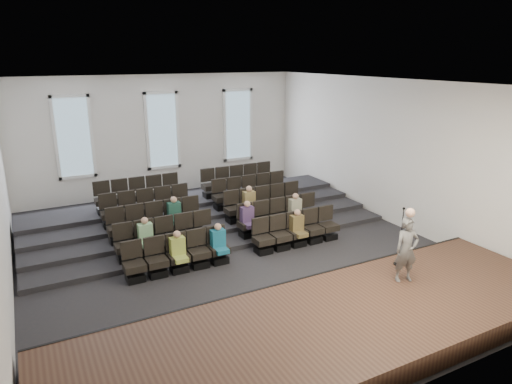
% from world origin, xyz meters
% --- Properties ---
extents(ground, '(14.00, 14.00, 0.00)m').
position_xyz_m(ground, '(0.00, 0.00, 0.00)').
color(ground, black).
rests_on(ground, ground).
extents(ceiling, '(12.00, 14.00, 0.02)m').
position_xyz_m(ceiling, '(0.00, 0.00, 5.01)').
color(ceiling, white).
rests_on(ceiling, ground).
extents(wall_back, '(12.00, 0.04, 5.00)m').
position_xyz_m(wall_back, '(0.00, 7.02, 2.50)').
color(wall_back, silver).
rests_on(wall_back, ground).
extents(wall_front, '(12.00, 0.04, 5.00)m').
position_xyz_m(wall_front, '(0.00, -7.02, 2.50)').
color(wall_front, silver).
rests_on(wall_front, ground).
extents(wall_right, '(0.04, 14.00, 5.00)m').
position_xyz_m(wall_right, '(6.02, 0.00, 2.50)').
color(wall_right, silver).
rests_on(wall_right, ground).
extents(stage, '(11.80, 3.60, 0.50)m').
position_xyz_m(stage, '(0.00, -5.10, 0.25)').
color(stage, '#442C1D').
rests_on(stage, ground).
extents(stage_lip, '(11.80, 0.06, 0.52)m').
position_xyz_m(stage_lip, '(0.00, -3.33, 0.25)').
color(stage_lip, black).
rests_on(stage_lip, ground).
extents(risers, '(11.80, 4.80, 0.60)m').
position_xyz_m(risers, '(0.00, 3.17, 0.20)').
color(risers, black).
rests_on(risers, ground).
extents(seating_rows, '(6.80, 4.70, 1.67)m').
position_xyz_m(seating_rows, '(-0.00, 1.54, 0.68)').
color(seating_rows, black).
rests_on(seating_rows, ground).
extents(windows, '(8.44, 0.10, 3.24)m').
position_xyz_m(windows, '(0.00, 6.95, 2.70)').
color(windows, white).
rests_on(windows, wall_back).
extents(audience, '(5.45, 2.64, 1.10)m').
position_xyz_m(audience, '(0.00, 0.32, 0.81)').
color(audience, '#9CAD45').
rests_on(audience, seating_rows).
extents(speaker, '(0.66, 0.52, 1.59)m').
position_xyz_m(speaker, '(2.44, -4.55, 1.29)').
color(speaker, '#5B5957').
rests_on(speaker, stage).
extents(mic_stand, '(0.26, 0.26, 1.57)m').
position_xyz_m(mic_stand, '(2.97, -3.84, 0.97)').
color(mic_stand, black).
rests_on(mic_stand, stage).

